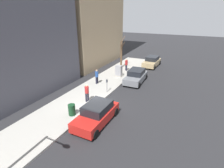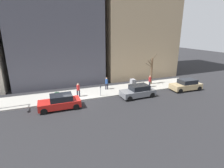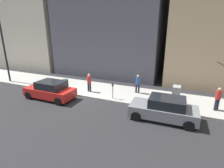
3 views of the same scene
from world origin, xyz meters
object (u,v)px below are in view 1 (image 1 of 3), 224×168
at_px(trash_bin, 72,110).
at_px(utility_box, 119,71).
at_px(parked_car_red, 97,114).
at_px(pedestrian_midblock, 97,76).
at_px(pedestrian_near_meter, 126,64).
at_px(parked_car_grey, 136,76).
at_px(bare_tree, 121,54).
at_px(parking_meter, 107,84).
at_px(pedestrian_far_corner, 87,92).
at_px(parked_car_tan, 152,62).

bearing_deg(trash_bin, utility_box, -87.68).
distance_m(parked_car_red, pedestrian_midblock, 7.48).
bearing_deg(pedestrian_near_meter, utility_box, 133.95).
bearing_deg(pedestrian_near_meter, parked_car_grey, 170.21).
bearing_deg(bare_tree, pedestrian_midblock, 90.23).
height_order(parking_meter, pedestrian_midblock, pedestrian_midblock).
height_order(utility_box, pedestrian_near_meter, pedestrian_near_meter).
xyz_separation_m(parking_meter, pedestrian_near_meter, (0.93, -7.53, 0.11)).
bearing_deg(pedestrian_near_meter, parked_car_red, 144.39).
bearing_deg(parking_meter, pedestrian_far_corner, 75.46).
bearing_deg(utility_box, pedestrian_far_corner, 91.38).
distance_m(bare_tree, pedestrian_far_corner, 11.22).
relative_size(utility_box, pedestrian_midblock, 0.86).
relative_size(parked_car_red, bare_tree, 0.93).
bearing_deg(bare_tree, pedestrian_far_corner, 97.44).
xyz_separation_m(parked_car_red, pedestrian_near_meter, (2.66, -12.45, 0.35)).
distance_m(parked_car_red, parking_meter, 5.22).
height_order(parked_car_red, pedestrian_near_meter, pedestrian_near_meter).
height_order(parked_car_red, parking_meter, parked_car_red).
relative_size(trash_bin, pedestrian_midblock, 0.54).
distance_m(parked_car_grey, bare_tree, 5.82).
relative_size(parked_car_grey, pedestrian_midblock, 2.57).
height_order(trash_bin, pedestrian_midblock, pedestrian_midblock).
bearing_deg(parking_meter, parked_car_red, 109.41).
distance_m(parked_car_tan, bare_tree, 5.14).
bearing_deg(pedestrian_near_meter, pedestrian_midblock, 121.41).
xyz_separation_m(parked_car_grey, pedestrian_midblock, (3.70, 2.77, 0.35)).
bearing_deg(pedestrian_far_corner, utility_box, -165.63).
xyz_separation_m(parked_car_red, pedestrian_far_corner, (2.41, -2.33, 0.35)).
bearing_deg(pedestrian_midblock, parking_meter, 59.28).
relative_size(parked_car_tan, pedestrian_near_meter, 2.57).
height_order(parking_meter, bare_tree, bare_tree).
bearing_deg(trash_bin, pedestrian_near_meter, -87.83).
height_order(parked_car_red, trash_bin, parked_car_red).
bearing_deg(parked_car_tan, pedestrian_midblock, 72.05).
relative_size(trash_bin, pedestrian_near_meter, 0.54).
xyz_separation_m(parked_car_tan, pedestrian_far_corner, (2.29, 14.26, 0.35)).
distance_m(pedestrian_near_meter, pedestrian_far_corner, 10.12).
xyz_separation_m(utility_box, pedestrian_midblock, (1.24, 3.30, 0.24)).
height_order(bare_tree, pedestrian_midblock, bare_tree).
height_order(utility_box, bare_tree, bare_tree).
height_order(parked_car_red, pedestrian_far_corner, pedestrian_far_corner).
xyz_separation_m(parked_car_grey, pedestrian_far_corner, (2.28, 6.86, 0.35)).
distance_m(utility_box, pedestrian_near_meter, 2.74).
distance_m(trash_bin, pedestrian_midblock, 6.80).
relative_size(utility_box, trash_bin, 1.59).
bearing_deg(utility_box, bare_tree, -70.98).
relative_size(bare_tree, trash_bin, 5.03).
height_order(parked_car_grey, parking_meter, parked_car_grey).
bearing_deg(parking_meter, pedestrian_midblock, -35.73).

